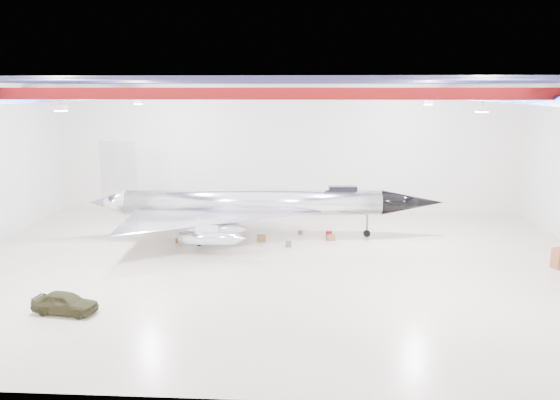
{
  "coord_description": "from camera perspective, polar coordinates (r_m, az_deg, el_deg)",
  "views": [
    {
      "loc": [
        2.17,
        -32.05,
        10.6
      ],
      "look_at": [
        0.16,
        2.0,
        3.63
      ],
      "focal_mm": 35.0,
      "sensor_mm": 36.0,
      "label": 1
    }
  ],
  "objects": [
    {
      "name": "oil_barrel",
      "position": [
        38.72,
        -1.96,
        -4.01
      ],
      "size": [
        0.65,
        0.54,
        0.43
      ],
      "primitive_type": "cube",
      "rotation": [
        0.0,
        0.0,
        0.07
      ],
      "color": "olive",
      "rests_on": "floor"
    },
    {
      "name": "wall_back",
      "position": [
        47.37,
        0.73,
        5.38
      ],
      "size": [
        40.0,
        0.0,
        40.0
      ],
      "primitive_type": "plane",
      "rotation": [
        1.57,
        0.0,
        0.0
      ],
      "color": "silver",
      "rests_on": "floor"
    },
    {
      "name": "jet_aircraft",
      "position": [
        39.37,
        -2.84,
        -0.64
      ],
      "size": [
        25.68,
        15.47,
        7.0
      ],
      "rotation": [
        0.0,
        0.0,
        0.06
      ],
      "color": "silver",
      "rests_on": "floor"
    },
    {
      "name": "ceiling",
      "position": [
        32.12,
        -0.51,
        12.27
      ],
      "size": [
        40.0,
        40.0,
        0.0
      ],
      "primitive_type": "plane",
      "rotation": [
        3.14,
        0.0,
        0.0
      ],
      "color": "#0A0F38",
      "rests_on": "wall_back"
    },
    {
      "name": "parts_bin",
      "position": [
        39.11,
        5.34,
        -3.93
      ],
      "size": [
        0.65,
        0.57,
        0.39
      ],
      "primitive_type": "cube",
      "rotation": [
        0.0,
        0.0,
        0.26
      ],
      "color": "olive",
      "rests_on": "floor"
    },
    {
      "name": "crate_small",
      "position": [
        40.92,
        -9.75,
        -3.46
      ],
      "size": [
        0.41,
        0.37,
        0.23
      ],
      "primitive_type": "cube",
      "rotation": [
        0.0,
        0.0,
        -0.38
      ],
      "color": "#59595B",
      "rests_on": "floor"
    },
    {
      "name": "ceiling_structure",
      "position": [
        32.12,
        -0.51,
        11.06
      ],
      "size": [
        39.5,
        29.5,
        1.08
      ],
      "color": "maroon",
      "rests_on": "ceiling"
    },
    {
      "name": "jeep",
      "position": [
        28.54,
        -21.55,
        -9.94
      ],
      "size": [
        3.29,
        1.7,
        1.07
      ],
      "primitive_type": "imported",
      "rotation": [
        0.0,
        0.0,
        1.43
      ],
      "color": "#333119",
      "rests_on": "floor"
    },
    {
      "name": "tool_chest",
      "position": [
        40.02,
        5.13,
        -3.55
      ],
      "size": [
        0.57,
        0.57,
        0.41
      ],
      "primitive_type": "cylinder",
      "rotation": [
        0.0,
        0.0,
        -0.28
      ],
      "color": "maroon",
      "rests_on": "floor"
    },
    {
      "name": "floor",
      "position": [
        33.83,
        -0.48,
        -6.71
      ],
      "size": [
        40.0,
        40.0,
        0.0
      ],
      "primitive_type": "plane",
      "color": "beige",
      "rests_on": "ground"
    },
    {
      "name": "crate_ply",
      "position": [
        39.0,
        -10.52,
        -4.17
      ],
      "size": [
        0.54,
        0.49,
        0.32
      ],
      "primitive_type": "cube",
      "rotation": [
        0.0,
        0.0,
        0.32
      ],
      "color": "olive",
      "rests_on": "floor"
    },
    {
      "name": "spares_box",
      "position": [
        40.54,
        2.15,
        -3.38
      ],
      "size": [
        0.39,
        0.39,
        0.31
      ],
      "primitive_type": "cylinder",
      "rotation": [
        0.0,
        0.0,
        -0.14
      ],
      "color": "#59595B",
      "rests_on": "floor"
    },
    {
      "name": "engine_drum",
      "position": [
        37.35,
        0.9,
        -4.64
      ],
      "size": [
        0.51,
        0.51,
        0.37
      ],
      "primitive_type": "cylinder",
      "rotation": [
        0.0,
        0.0,
        0.27
      ],
      "color": "#59595B",
      "rests_on": "floor"
    }
  ]
}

